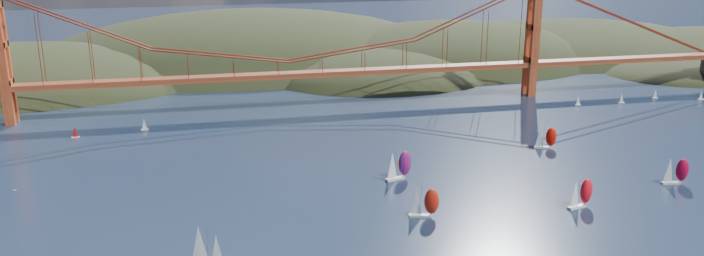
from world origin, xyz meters
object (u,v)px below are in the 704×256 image
at_px(racer_2, 675,171).
at_px(racer_3, 545,137).
at_px(racer_rwb, 398,165).
at_px(sloop_navy, 205,250).
at_px(racer_0, 423,202).
at_px(racer_1, 581,193).

relative_size(racer_2, racer_3, 1.06).
height_order(racer_3, racer_rwb, racer_rwb).
height_order(racer_2, racer_rwb, racer_rwb).
bearing_deg(racer_rwb, sloop_navy, -157.62).
relative_size(racer_0, racer_3, 1.07).
xyz_separation_m(racer_0, racer_2, (89.18, 7.54, -0.05)).
xyz_separation_m(sloop_navy, racer_3, (127.89, 70.90, -1.54)).
height_order(sloop_navy, racer_2, sloop_navy).
relative_size(sloop_navy, racer_2, 1.36).
distance_m(sloop_navy, racer_2, 154.48).
xyz_separation_m(racer_3, racer_rwb, (-63.86, -20.00, 0.74)).
distance_m(racer_2, racer_rwb, 91.04).
bearing_deg(racer_2, racer_rwb, 172.46).
relative_size(racer_1, racer_rwb, 0.92).
bearing_deg(racer_3, racer_1, -93.24).
relative_size(sloop_navy, racer_3, 1.44).
xyz_separation_m(sloop_navy, racer_rwb, (64.02, 50.89, -0.80)).
height_order(sloop_navy, racer_0, sloop_navy).
distance_m(sloop_navy, racer_1, 112.52).
distance_m(racer_3, racer_rwb, 66.93).
bearing_deg(racer_0, racer_rwb, 102.10).
height_order(racer_0, racer_1, racer_1).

